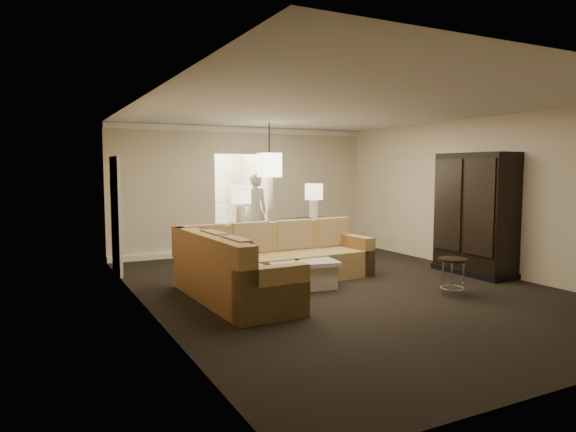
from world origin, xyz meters
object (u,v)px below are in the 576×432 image
drink_table (453,269)px  person (254,207)px  console_table (280,240)px  armoire (475,216)px  sectional_sofa (268,264)px  coffee_table (298,272)px

drink_table → person: size_ratio=0.28×
drink_table → person: 5.51m
console_table → armoire: size_ratio=1.10×
sectional_sofa → armoire: 3.85m
coffee_table → person: bearing=76.7°
console_table → armoire: 3.57m
sectional_sofa → coffee_table: 0.54m
coffee_table → console_table: bearing=74.4°
sectional_sofa → armoire: size_ratio=1.54×
console_table → drink_table: (1.34, -3.11, -0.14)m
coffee_table → drink_table: bearing=-42.0°
sectional_sofa → drink_table: size_ratio=6.09×
sectional_sofa → coffee_table: bearing=-6.2°
person → sectional_sofa: bearing=72.2°
console_table → person: bearing=64.9°
coffee_table → person: person is taller
coffee_table → console_table: 1.60m
coffee_table → armoire: (3.23, -0.63, 0.81)m
coffee_table → person: 3.99m
console_table → person: size_ratio=1.20×
sectional_sofa → console_table: bearing=55.4°
drink_table → sectional_sofa: bearing=144.5°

